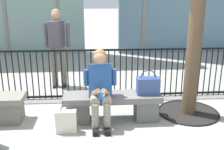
# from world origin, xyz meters

# --- Properties ---
(ground_plane) EXTENTS (60.00, 60.00, 0.00)m
(ground_plane) POSITION_xyz_m (0.00, 0.00, 0.00)
(ground_plane) COLOR #9E9B93
(stone_bench) EXTENTS (1.60, 0.44, 0.45)m
(stone_bench) POSITION_xyz_m (0.00, 0.00, 0.27)
(stone_bench) COLOR slate
(stone_bench) RESTS_ON ground
(seated_person_with_phone) EXTENTS (0.52, 0.66, 1.21)m
(seated_person_with_phone) POSITION_xyz_m (-0.20, -0.13, 0.65)
(seated_person_with_phone) COLOR gray
(seated_person_with_phone) RESTS_ON ground
(handbag_on_bench) EXTENTS (0.36, 0.19, 0.41)m
(handbag_on_bench) POSITION_xyz_m (0.58, -0.01, 0.60)
(handbag_on_bench) COLOR #33477F
(handbag_on_bench) RESTS_ON stone_bench
(shopping_bag) EXTENTS (0.31, 0.13, 0.45)m
(shopping_bag) POSITION_xyz_m (-0.73, -0.37, 0.18)
(shopping_bag) COLOR beige
(shopping_bag) RESTS_ON ground
(bystander_at_railing) EXTENTS (0.55, 0.43, 1.71)m
(bystander_at_railing) POSITION_xyz_m (-1.06, 1.74, 1.00)
(bystander_at_railing) COLOR #6B6051
(bystander_at_railing) RESTS_ON ground
(plaza_railing) EXTENTS (7.14, 0.04, 1.00)m
(plaza_railing) POSITION_xyz_m (0.00, 0.99, 0.51)
(plaza_railing) COLOR black
(plaza_railing) RESTS_ON ground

